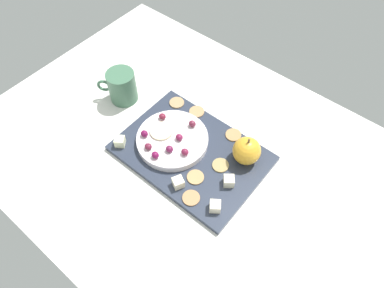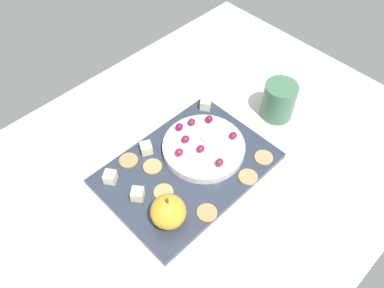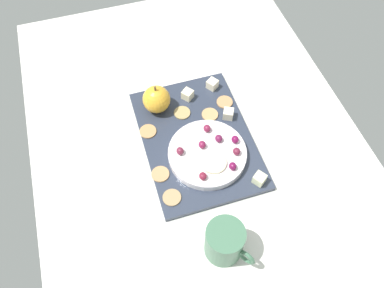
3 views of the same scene
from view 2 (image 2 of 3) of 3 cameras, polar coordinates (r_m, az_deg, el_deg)
name	(u,v)px [view 2 (image 2 of 3)]	position (r cm, az deg, el deg)	size (l,w,h in cm)	color
table	(188,175)	(90.47, -0.65, -4.56)	(114.09, 80.77, 4.25)	silver
platter	(189,169)	(88.06, -0.40, -3.63)	(37.01, 26.16, 1.35)	#2C3445
serving_dish	(204,148)	(89.66, 1.69, -0.52)	(18.67, 18.67, 1.96)	white
apple_whole	(168,212)	(77.64, -3.44, -9.72)	(7.05, 7.05, 7.05)	gold
apple_stem	(167,201)	(74.07, -3.59, -8.15)	(0.50, 0.50, 1.20)	brown
cheese_cube_0	(146,148)	(89.76, -6.61, -0.60)	(2.50, 2.50, 2.50)	#F3E7C5
cheese_cube_1	(110,177)	(86.29, -11.71, -4.69)	(2.50, 2.50, 2.50)	#F9ECC9
cheese_cube_2	(138,194)	(82.97, -7.85, -7.17)	(2.50, 2.50, 2.50)	#F9EEC6
cheese_cube_3	(206,104)	(98.50, 1.97, 5.77)	(2.50, 2.50, 2.50)	#F1F1BF
cracker_0	(207,213)	(81.27, 2.17, -9.86)	(4.20, 4.20, 0.40)	tan
cracker_1	(264,158)	(90.31, 10.29, -1.94)	(4.20, 4.20, 0.40)	tan
cracker_2	(164,192)	(83.91, -4.12, -6.93)	(4.20, 4.20, 0.40)	tan
cracker_3	(129,160)	(89.50, -9.13, -2.36)	(4.20, 4.20, 0.40)	tan
cracker_4	(248,177)	(86.65, 8.08, -4.72)	(4.20, 4.20, 0.40)	tan
cracker_5	(153,167)	(87.82, -5.71, -3.25)	(4.20, 4.20, 0.40)	tan
grape_0	(192,122)	(92.31, -0.07, 3.19)	(1.95, 1.75, 1.57)	maroon
grape_1	(179,127)	(91.19, -1.85, 2.47)	(1.95, 1.75, 1.77)	maroon
grape_2	(178,153)	(86.41, -1.98, -1.28)	(1.95, 1.75, 1.74)	maroon
grape_3	(185,139)	(88.85, -0.94, 0.71)	(1.95, 1.75, 1.67)	maroon
grape_4	(219,162)	(84.97, 3.97, -2.67)	(1.95, 1.75, 1.78)	maroon
grape_5	(209,119)	(92.87, 2.46, 3.60)	(1.95, 1.75, 1.77)	maroon
grape_6	(199,147)	(87.35, 1.02, -0.51)	(1.95, 1.75, 1.65)	maroon
grape_7	(233,135)	(90.08, 5.94, 1.23)	(1.95, 1.75, 1.56)	maroon
apple_slice_0	(213,135)	(90.45, 3.02, 1.31)	(5.95, 5.95, 0.60)	beige
cup	(279,100)	(98.68, 12.41, 6.18)	(10.09, 8.40, 9.42)	#426E52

